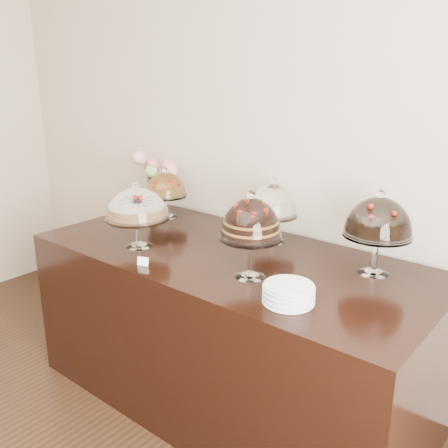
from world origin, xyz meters
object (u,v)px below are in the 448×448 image
Objects in this scene: display_counter at (230,329)px; cake_stand_cheesecake at (273,203)px; cake_stand_fruit_tart at (166,187)px; cake_stand_dark_choco at (378,220)px; plate_stack at (289,294)px; flower_vase at (156,177)px; cake_stand_sugar_sponge at (137,206)px; cake_stand_choco_layer at (251,222)px.

cake_stand_cheesecake is (0.06, 0.31, 0.68)m from display_counter.
cake_stand_cheesecake is at bearing 2.96° from cake_stand_fruit_tart.
plate_stack is (-0.15, -0.54, -0.23)m from cake_stand_dark_choco.
cake_stand_dark_choco is 1.46m from cake_stand_fruit_tart.
plate_stack reaches higher than display_counter.
cake_stand_dark_choco is at bearing -3.86° from flower_vase.
display_counter is 6.01× the size of cake_stand_sugar_sponge.
cake_stand_cheesecake reaches higher than display_counter.
display_counter is 1.04m from cake_stand_fruit_tart.
cake_stand_dark_choco is at bearing 19.03° from display_counter.
cake_stand_sugar_sponge is 0.58m from cake_stand_fruit_tart.
cake_stand_sugar_sponge is at bearing -51.35° from flower_vase.
cake_stand_choco_layer is at bearing 157.22° from plate_stack.
cake_stand_sugar_sponge is (-0.47, -0.23, 0.68)m from display_counter.
cake_stand_choco_layer is 1.11m from cake_stand_fruit_tart.
cake_stand_sugar_sponge is 1.70× the size of plate_stack.
cake_stand_choco_layer reaches higher than cake_stand_cheesecake.
display_counter is at bearing 25.85° from cake_stand_sugar_sponge.
plate_stack is at bearing -28.08° from display_counter.
cake_stand_dark_choco is at bearing 43.39° from cake_stand_choco_layer.
display_counter is 5.88× the size of cake_stand_cheesecake.
cake_stand_dark_choco is (0.64, -0.07, 0.04)m from cake_stand_cheesecake.
cake_stand_choco_layer is (0.73, 0.05, 0.04)m from cake_stand_sugar_sponge.
display_counter is 10.23× the size of plate_stack.
cake_stand_choco_layer is 1.02× the size of cake_stand_dark_choco.
cake_stand_dark_choco is (0.44, 0.41, -0.00)m from cake_stand_choco_layer.
cake_stand_cheesecake is 0.99m from flower_vase.
flower_vase reaches higher than display_counter.
flower_vase is (-0.99, 0.04, 0.01)m from cake_stand_cheesecake.
cake_stand_dark_choco is at bearing 21.85° from cake_stand_sugar_sponge.
cake_stand_cheesecake is at bearing 173.55° from cake_stand_dark_choco.
display_counter is 5.32× the size of cake_stand_dark_choco.
cake_stand_choco_layer is 1.25× the size of cake_stand_fruit_tart.
flower_vase reaches higher than cake_stand_cheesecake.
cake_stand_sugar_sponge is 0.88× the size of flower_vase.
flower_vase is (-1.19, 0.52, -0.04)m from cake_stand_choco_layer.
cake_stand_fruit_tart reaches higher than plate_stack.
cake_stand_dark_choco reaches higher than plate_stack.
cake_stand_sugar_sponge is 0.73m from cake_stand_choco_layer.
flower_vase is 1.63m from plate_stack.
flower_vase is at bearing 156.28° from cake_stand_choco_layer.
cake_stand_cheesecake is 1.11× the size of cake_stand_fruit_tart.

